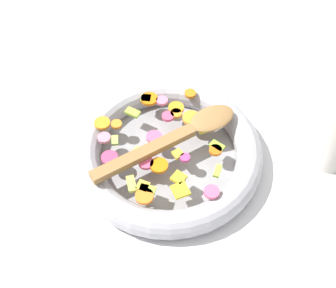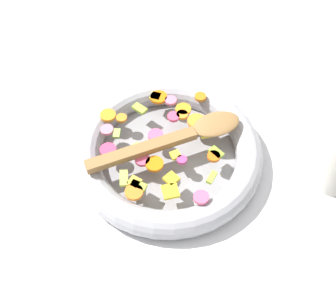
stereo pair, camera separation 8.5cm
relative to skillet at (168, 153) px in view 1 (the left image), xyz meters
The scene contains 4 objects.
ground_plane 0.02m from the skillet, ahead, with size 4.00×4.00×0.00m, color silver.
skillet is the anchor object (origin of this frame).
chopped_vegetables 0.04m from the skillet, 43.76° to the right, with size 0.25×0.27×0.01m.
wooden_spoon 0.05m from the skillet, behind, with size 0.30×0.06×0.01m.
Camera 1 is at (0.30, 0.42, 0.72)m, focal length 50.00 mm.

